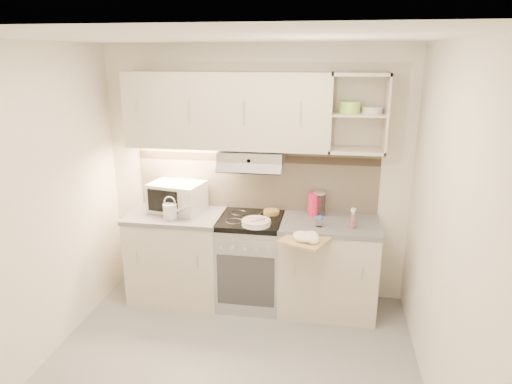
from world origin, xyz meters
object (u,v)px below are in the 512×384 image
cutting_board (305,240)px  electric_range (251,261)px  microwave (177,196)px  watering_can (171,210)px  plate_stack (256,222)px  spray_bottle (353,219)px  pink_pitcher (314,204)px  glass_jar (319,203)px

cutting_board → electric_range: bearing=166.9°
microwave → watering_can: bearing=-75.4°
electric_range → watering_can: (-0.75, -0.12, 0.53)m
electric_range → plate_stack: 0.51m
watering_can → spray_bottle: bearing=-1.8°
watering_can → spray_bottle: (1.70, 0.02, -0.00)m
electric_range → spray_bottle: spray_bottle is taller
electric_range → pink_pitcher: pink_pitcher is taller
cutting_board → plate_stack: bearing=178.1°
watering_can → pink_pitcher: bearing=10.5°
electric_range → cutting_board: (0.54, -0.39, 0.42)m
electric_range → watering_can: size_ratio=3.53×
watering_can → spray_bottle: watering_can is taller
spray_bottle → pink_pitcher: bearing=156.3°
spray_bottle → cutting_board: spray_bottle is taller
plate_stack → cutting_board: (0.46, -0.21, -0.06)m
plate_stack → spray_bottle: spray_bottle is taller
spray_bottle → electric_range: bearing=-171.2°
cutting_board → microwave: bearing=-178.2°
watering_can → cutting_board: (1.29, -0.27, -0.11)m
plate_stack → electric_range: bearing=114.3°
plate_stack → pink_pitcher: (0.51, 0.37, 0.09)m
pink_pitcher → plate_stack: bearing=-147.3°
plate_stack → glass_jar: glass_jar is taller
glass_jar → cutting_board: (-0.10, -0.59, -0.15)m
pink_pitcher → glass_jar: glass_jar is taller
electric_range → cutting_board: bearing=-36.1°
pink_pitcher → cutting_board: pink_pitcher is taller
microwave → glass_jar: bearing=15.0°
glass_jar → cutting_board: size_ratio=0.64×
electric_range → spray_bottle: 1.09m
electric_range → microwave: size_ratio=1.59×
glass_jar → electric_range: bearing=-162.6°
pink_pitcher → cutting_board: 0.60m
microwave → glass_jar: (1.40, 0.09, -0.02)m
pink_pitcher → glass_jar: 0.05m
spray_bottle → cutting_board: bearing=-129.6°
plate_stack → spray_bottle: size_ratio=1.35×
microwave → cutting_board: size_ratio=1.56×
spray_bottle → cutting_board: (-0.41, -0.29, -0.11)m
glass_jar → spray_bottle: bearing=-44.0°
pink_pitcher → spray_bottle: bearing=-41.8°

